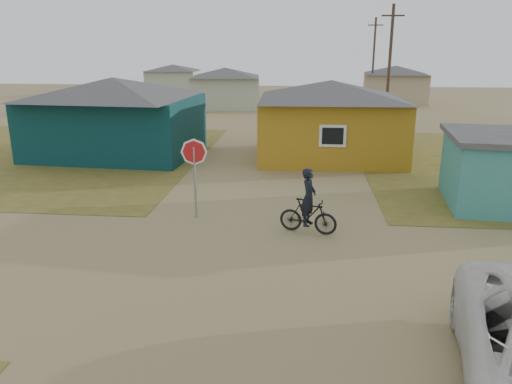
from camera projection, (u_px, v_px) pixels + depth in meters
ground at (251, 275)px, 12.57m from camera, size 120.00×120.00×0.00m
grass_nw at (14, 155)px, 26.29m from camera, size 20.00×18.00×0.00m
house_teal at (115, 116)px, 25.66m from camera, size 8.93×7.08×4.00m
house_yellow at (330, 118)px, 25.12m from camera, size 7.72×6.76×3.90m
house_pale_west at (226, 87)px, 45.04m from camera, size 7.04×6.15×3.60m
house_beige_east at (395, 84)px, 49.26m from camera, size 6.95×6.05×3.60m
house_pale_north at (173, 79)px, 57.27m from camera, size 6.28×5.81×3.40m
utility_pole_near at (389, 68)px, 31.77m from camera, size 1.40×0.20×8.00m
utility_pole_far at (373, 60)px, 46.94m from camera, size 1.40×0.20×8.00m
stop_sign at (194, 161)px, 16.22m from camera, size 0.83×0.35×2.68m
cyclist at (308, 210)px, 15.21m from camera, size 1.87×0.95×2.03m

